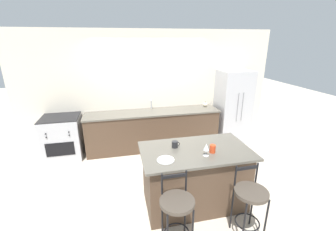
{
  "coord_description": "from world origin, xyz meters",
  "views": [
    {
      "loc": [
        -0.76,
        -4.5,
        2.47
      ],
      "look_at": [
        0.12,
        -0.66,
        1.13
      ],
      "focal_mm": 24.0,
      "sensor_mm": 36.0,
      "label": 1
    }
  ],
  "objects": [
    {
      "name": "oven_range",
      "position": [
        -1.99,
        0.34,
        0.46
      ],
      "size": [
        0.76,
        0.71,
        0.93
      ],
      "color": "#B7B7BC",
      "rests_on": "ground_plane"
    },
    {
      "name": "pumpkin_decoration",
      "position": [
        1.33,
        0.49,
        0.95
      ],
      "size": [
        0.12,
        0.12,
        0.12
      ],
      "color": "beige",
      "rests_on": "back_counter"
    },
    {
      "name": "refrigerator",
      "position": [
        2.0,
        0.36,
        0.89
      ],
      "size": [
        0.75,
        0.69,
        1.78
      ],
      "color": "#BCBCC1",
      "rests_on": "ground_plane"
    },
    {
      "name": "tumbler_cup",
      "position": [
        0.51,
        -1.84,
        0.99
      ],
      "size": [
        0.09,
        0.09,
        0.12
      ],
      "color": "red",
      "rests_on": "kitchen_island"
    },
    {
      "name": "bar_stool_near",
      "position": [
        -0.17,
        -2.41,
        0.56
      ],
      "size": [
        0.42,
        0.42,
        0.98
      ],
      "color": "black",
      "rests_on": "ground_plane"
    },
    {
      "name": "wall_back",
      "position": [
        0.0,
        0.71,
        1.35
      ],
      "size": [
        6.0,
        0.07,
        2.7
      ],
      "color": "beige",
      "rests_on": "ground_plane"
    },
    {
      "name": "back_counter",
      "position": [
        0.0,
        0.38,
        0.45
      ],
      "size": [
        3.07,
        0.69,
        0.9
      ],
      "color": "#4C3828",
      "rests_on": "ground_plane"
    },
    {
      "name": "bar_stool_far",
      "position": [
        0.77,
        -2.45,
        0.56
      ],
      "size": [
        0.42,
        0.42,
        0.98
      ],
      "color": "black",
      "rests_on": "ground_plane"
    },
    {
      "name": "ground_plane",
      "position": [
        0.0,
        0.0,
        0.0
      ],
      "size": [
        18.0,
        18.0,
        0.0
      ],
      "primitive_type": "plane",
      "color": "beige"
    },
    {
      "name": "sink_faucet",
      "position": [
        0.0,
        0.59,
        1.04
      ],
      "size": [
        0.02,
        0.13,
        0.22
      ],
      "color": "#ADAFB5",
      "rests_on": "back_counter"
    },
    {
      "name": "coffee_mug",
      "position": [
        0.02,
        -1.56,
        0.98
      ],
      "size": [
        0.12,
        0.09,
        0.1
      ],
      "color": "#232326",
      "rests_on": "kitchen_island"
    },
    {
      "name": "kitchen_island",
      "position": [
        0.3,
        -1.71,
        0.47
      ],
      "size": [
        1.61,
        0.94,
        0.93
      ],
      "color": "#4C3828",
      "rests_on": "ground_plane"
    },
    {
      "name": "wine_glass",
      "position": [
        0.38,
        -1.91,
        1.06
      ],
      "size": [
        0.08,
        0.08,
        0.18
      ],
      "color": "white",
      "rests_on": "kitchen_island"
    },
    {
      "name": "dinner_plate",
      "position": [
        -0.2,
        -1.91,
        0.94
      ],
      "size": [
        0.24,
        0.24,
        0.02
      ],
      "color": "white",
      "rests_on": "kitchen_island"
    }
  ]
}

